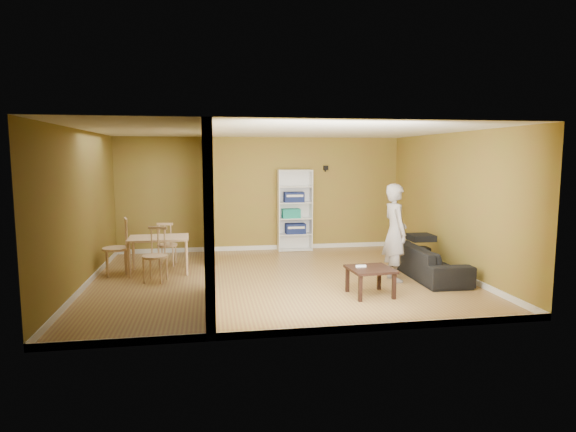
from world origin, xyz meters
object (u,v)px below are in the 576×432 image
object	(u,v)px
chair_far	(167,244)
bookshelf	(294,210)
person	(395,224)
dining_table	(159,241)
sofa	(429,257)
chair_near	(155,255)
chair_left	(116,247)
coffee_table	(370,272)

from	to	relation	value
chair_far	bookshelf	bearing A→B (deg)	-150.38
person	dining_table	bearing A→B (deg)	70.87
sofa	bookshelf	size ratio (longest dim) A/B	1.04
sofa	chair_near	distance (m)	4.86
chair_far	chair_near	bearing A→B (deg)	92.49
person	bookshelf	xyz separation A→B (m)	(-1.24, 3.01, -0.06)
dining_table	chair_left	xyz separation A→B (m)	(-0.75, -0.07, -0.08)
dining_table	bookshelf	bearing A→B (deg)	31.64
coffee_table	chair_left	world-z (taller)	chair_left
bookshelf	coffee_table	world-z (taller)	bookshelf
sofa	person	xyz separation A→B (m)	(-0.71, -0.12, 0.63)
sofa	coffee_table	bearing A→B (deg)	124.34
bookshelf	chair_left	bearing A→B (deg)	-153.08
coffee_table	dining_table	distance (m)	3.99
dining_table	chair_far	xyz separation A→B (m)	(0.10, 0.61, -0.16)
sofa	chair_left	world-z (taller)	chair_left
bookshelf	sofa	bearing A→B (deg)	-55.97
bookshelf	chair_near	bearing A→B (deg)	-139.83
chair_left	dining_table	bearing A→B (deg)	80.99
chair_left	chair_far	size ratio (longest dim) A/B	1.19
person	chair_left	size ratio (longest dim) A/B	1.90
chair_left	chair_far	world-z (taller)	chair_left
sofa	person	bearing A→B (deg)	100.40
sofa	coffee_table	distance (m)	1.72
person	dining_table	size ratio (longest dim) A/B	1.84
chair_far	person	bearing A→B (deg)	162.28
sofa	dining_table	distance (m)	4.97
chair_near	person	bearing A→B (deg)	7.46
coffee_table	chair_far	distance (m)	4.25
dining_table	chair_near	xyz separation A→B (m)	(-0.01, -0.66, -0.13)
sofa	coffee_table	world-z (taller)	sofa
sofa	bookshelf	xyz separation A→B (m)	(-1.96, 2.90, 0.56)
coffee_table	chair_left	xyz separation A→B (m)	(-4.15, 1.99, 0.15)
chair_left	chair_far	distance (m)	1.09
bookshelf	dining_table	bearing A→B (deg)	-148.36
chair_far	chair_left	bearing A→B (deg)	45.89
person	chair_left	bearing A→B (deg)	74.12
coffee_table	dining_table	xyz separation A→B (m)	(-3.40, 2.06, 0.23)
person	chair_near	xyz separation A→B (m)	(-4.13, 0.58, -0.52)
bookshelf	coffee_table	distance (m)	3.91
sofa	chair_far	world-z (taller)	chair_far
coffee_table	chair_far	size ratio (longest dim) A/B	0.75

